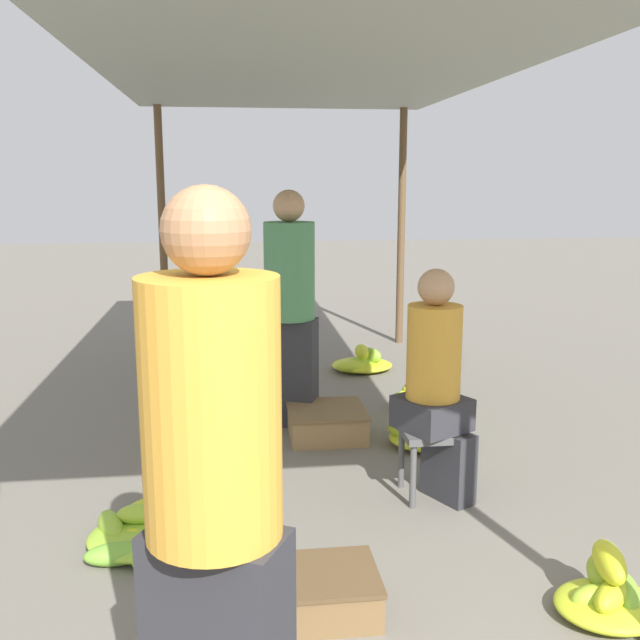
{
  "coord_description": "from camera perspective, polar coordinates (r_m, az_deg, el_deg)",
  "views": [
    {
      "loc": [
        -0.56,
        -1.11,
        1.77
      ],
      "look_at": [
        0.0,
        3.38,
        0.88
      ],
      "focal_mm": 40.0,
      "sensor_mm": 36.0,
      "label": 1
    }
  ],
  "objects": [
    {
      "name": "canopy_post_back_left",
      "position": [
        7.61,
        -12.49,
        7.0
      ],
      "size": [
        0.08,
        0.08,
        2.51
      ],
      "primitive_type": "cylinder",
      "color": "brown",
      "rests_on": "ground"
    },
    {
      "name": "canopy_post_back_right",
      "position": [
        7.79,
        6.52,
        7.27
      ],
      "size": [
        0.08,
        0.08,
        2.51
      ],
      "primitive_type": "cylinder",
      "color": "brown",
      "rests_on": "ground"
    },
    {
      "name": "canopy_tarp",
      "position": [
        4.58,
        0.01,
        20.74
      ],
      "size": [
        2.93,
        6.55,
        0.04
      ],
      "primitive_type": "cube",
      "color": "#9EA399",
      "rests_on": "canopy_post_front_left"
    },
    {
      "name": "vendor_foreground",
      "position": [
        2.02,
        -8.47,
        -14.09
      ],
      "size": [
        0.5,
        0.5,
        1.76
      ],
      "color": "#2D2D33",
      "rests_on": "ground"
    },
    {
      "name": "stool",
      "position": [
        4.11,
        8.88,
        -9.59
      ],
      "size": [
        0.34,
        0.34,
        0.4
      ],
      "color": "#4C4C4C",
      "rests_on": "ground"
    },
    {
      "name": "vendor_seated",
      "position": [
        4.0,
        9.3,
        -4.89
      ],
      "size": [
        0.46,
        0.46,
        1.3
      ],
      "color": "#2D2D33",
      "rests_on": "ground"
    },
    {
      "name": "banana_pile_left_0",
      "position": [
        3.75,
        -13.74,
        -16.28
      ],
      "size": [
        0.64,
        0.56,
        0.19
      ],
      "color": "#8FBD33",
      "rests_on": "ground"
    },
    {
      "name": "banana_pile_left_1",
      "position": [
        5.36,
        -8.86,
        -7.38
      ],
      "size": [
        0.59,
        0.5,
        0.26
      ],
      "color": "#B1CB2C",
      "rests_on": "ground"
    },
    {
      "name": "banana_pile_right_0",
      "position": [
        3.37,
        22.13,
        -19.66
      ],
      "size": [
        0.45,
        0.45,
        0.28
      ],
      "color": "yellow",
      "rests_on": "ground"
    },
    {
      "name": "banana_pile_right_1",
      "position": [
        6.74,
        3.4,
        -3.4
      ],
      "size": [
        0.58,
        0.51,
        0.25
      ],
      "color": "#CCD628",
      "rests_on": "ground"
    },
    {
      "name": "banana_pile_right_2",
      "position": [
        4.98,
        8.65,
        -8.82
      ],
      "size": [
        0.63,
        0.6,
        0.24
      ],
      "color": "#C2D229",
      "rests_on": "ground"
    },
    {
      "name": "banana_pile_right_3",
      "position": [
        5.66,
        8.19,
        -6.03
      ],
      "size": [
        0.5,
        0.39,
        0.3
      ],
      "color": "#B4CC2C",
      "rests_on": "ground"
    },
    {
      "name": "crate_near",
      "position": [
        5.04,
        0.52,
        -8.17
      ],
      "size": [
        0.54,
        0.54,
        0.2
      ],
      "color": "#9E7A4C",
      "rests_on": "ground"
    },
    {
      "name": "crate_mid",
      "position": [
        3.17,
        0.89,
        -20.87
      ],
      "size": [
        0.39,
        0.39,
        0.18
      ],
      "color": "brown",
      "rests_on": "ground"
    },
    {
      "name": "shopper_walking_mid",
      "position": [
        5.1,
        -2.44,
        1.14
      ],
      "size": [
        0.47,
        0.47,
        1.71
      ],
      "color": "#2D2D33",
      "rests_on": "ground"
    }
  ]
}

